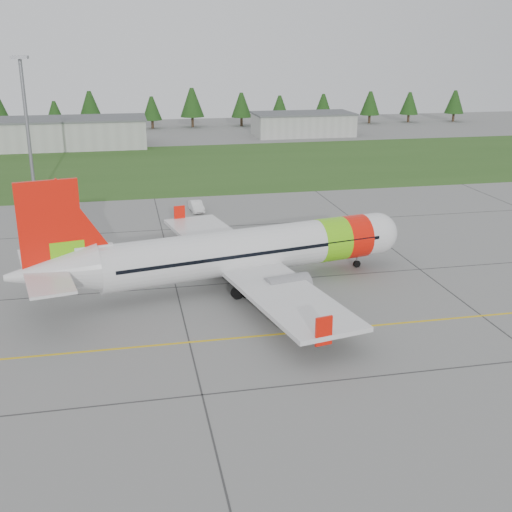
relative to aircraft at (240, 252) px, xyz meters
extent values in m
plane|color=gray|center=(8.83, -19.38, -3.35)|extent=(320.00, 320.00, 0.00)
cylinder|color=silver|center=(0.92, 0.19, 0.05)|extent=(28.77, 9.94, 4.27)
sphere|color=silver|center=(14.87, 3.07, 0.05)|extent=(4.27, 4.27, 4.27)
cone|color=silver|center=(-16.79, -3.47, 0.43)|extent=(8.38, 5.74, 4.27)
cube|color=black|center=(15.19, 3.13, 0.43)|extent=(2.29, 3.15, 0.61)
cylinder|color=#71D610|center=(9.50, 1.96, 0.05)|extent=(3.67, 4.84, 4.35)
cylinder|color=red|center=(12.08, 2.49, 0.05)|extent=(3.24, 4.75, 4.35)
cube|color=silver|center=(0.38, 0.08, -1.16)|extent=(12.99, 35.57, 0.39)
cube|color=red|center=(-4.21, 16.92, -0.56)|extent=(1.33, 0.46, 2.19)
cube|color=red|center=(2.83, -17.21, -0.56)|extent=(1.33, 0.46, 2.19)
cylinder|color=gray|center=(0.77, 6.31, -1.76)|extent=(4.33, 3.05, 2.30)
cylinder|color=gray|center=(3.21, -5.49, -1.76)|extent=(4.33, 3.05, 2.30)
cube|color=red|center=(-16.58, -3.42, 4.10)|extent=(5.02, 1.41, 8.33)
cube|color=#71D610|center=(-15.40, -3.18, 1.69)|extent=(2.88, 1.03, 2.63)
cube|color=silver|center=(-17.33, -3.58, 0.70)|extent=(5.98, 13.05, 0.24)
cylinder|color=slate|center=(12.72, 2.63, -2.58)|extent=(0.20, 0.20, 1.53)
cylinder|color=black|center=(12.72, 2.63, -2.98)|extent=(0.79, 0.45, 0.75)
cylinder|color=slate|center=(-1.31, 2.86, -2.31)|extent=(0.24, 0.24, 2.08)
cylinder|color=black|center=(-1.74, 2.77, -2.78)|extent=(1.22, 0.71, 1.14)
cylinder|color=slate|center=(-0.07, -3.15, -2.31)|extent=(0.24, 0.24, 2.08)
cylinder|color=black|center=(-0.50, -3.24, -2.78)|extent=(1.22, 0.71, 1.14)
imported|color=silver|center=(-0.88, 29.01, -1.15)|extent=(1.65, 1.57, 4.41)
cube|color=#30561E|center=(8.83, 62.62, -3.34)|extent=(320.00, 50.00, 0.03)
cube|color=gold|center=(8.83, -11.38, -3.34)|extent=(120.00, 0.25, 0.02)
cube|color=#A8A8A3|center=(-21.17, 90.62, -0.35)|extent=(32.00, 14.00, 6.00)
cube|color=#A8A8A3|center=(33.83, 98.62, -0.75)|extent=(24.00, 12.00, 5.20)
cylinder|color=slate|center=(-23.17, 38.62, 6.65)|extent=(0.50, 0.50, 20.00)
camera|label=1|loc=(-10.24, -56.64, 18.88)|focal=45.00mm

